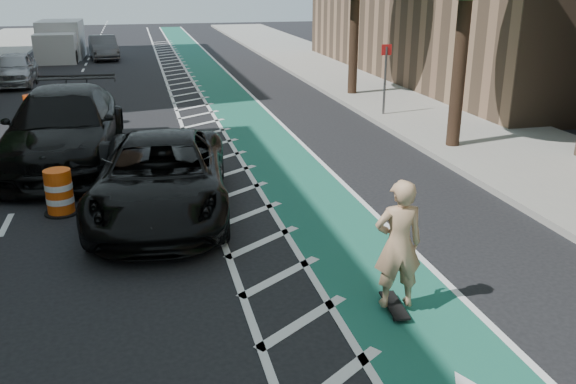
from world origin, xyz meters
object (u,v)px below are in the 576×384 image
object	(u,v)px
skateboarder	(398,244)
barrel_a	(59,193)
suv_near	(161,177)
suv_far	(64,128)

from	to	relation	value
skateboarder	barrel_a	world-z (taller)	skateboarder
suv_near	suv_far	bearing A→B (deg)	124.19
suv_near	suv_far	world-z (taller)	suv_far
suv_far	barrel_a	world-z (taller)	suv_far
skateboarder	barrel_a	distance (m)	7.29
suv_near	suv_far	size ratio (longest dim) A/B	0.86
skateboarder	suv_near	world-z (taller)	skateboarder
suv_near	suv_far	distance (m)	4.76
skateboarder	suv_far	distance (m)	10.39
suv_near	suv_far	xyz separation A→B (m)	(-2.23, 4.20, 0.17)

